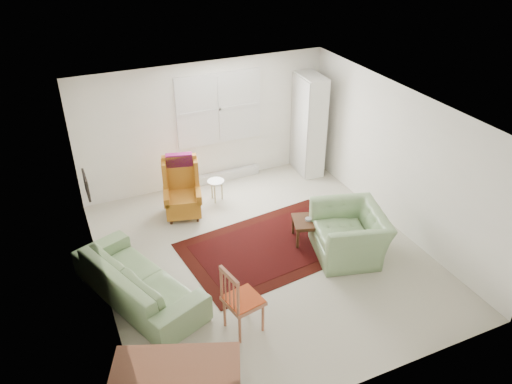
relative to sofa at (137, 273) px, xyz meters
name	(u,v)px	position (x,y,z in m)	size (l,w,h in m)	color
room	(259,183)	(2.08, 0.37, 0.80)	(5.04, 5.54, 2.51)	beige
rug	(272,246)	(2.29, 0.31, -0.44)	(2.87, 1.85, 0.03)	black
sofa	(137,273)	(0.00, 0.00, 0.00)	(2.24, 0.88, 0.90)	#7EA16B
armchair	(350,229)	(3.36, -0.34, 0.02)	(1.21, 1.05, 0.94)	#7EA16B
wingback_chair	(182,189)	(1.22, 1.85, 0.11)	(0.65, 0.69, 1.13)	#B8701C
coffee_table	(308,230)	(2.93, 0.25, -0.25)	(0.50, 0.50, 0.41)	#432514
stool	(216,190)	(1.97, 2.12, -0.24)	(0.32, 0.32, 0.43)	white
cabinet	(309,125)	(4.16, 2.51, 0.60)	(0.44, 0.84, 2.10)	white
desk_chair	(243,299)	(1.15, -1.19, 0.07)	(0.46, 0.46, 1.05)	#A66242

